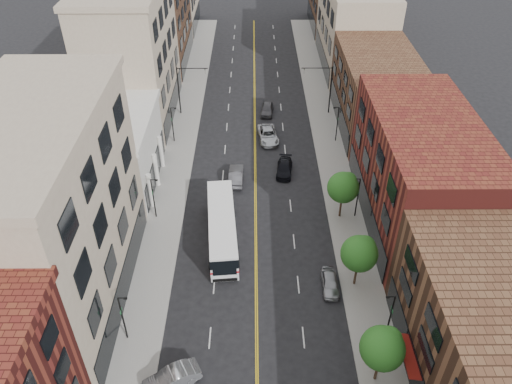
{
  "coord_description": "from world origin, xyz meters",
  "views": [
    {
      "loc": [
        -0.22,
        -18.37,
        35.66
      ],
      "look_at": [
        0.03,
        22.0,
        5.0
      ],
      "focal_mm": 35.0,
      "sensor_mm": 36.0,
      "label": 1
    }
  ],
  "objects_px": {
    "car_parked_far": "(330,283)",
    "car_lane_behind": "(236,175)",
    "car_lane_c": "(267,109)",
    "car_lane_a": "(284,168)",
    "car_angle_b": "(171,378)",
    "city_bus": "(222,226)",
    "car_lane_b": "(268,135)"
  },
  "relations": [
    {
      "from": "car_parked_far",
      "to": "car_lane_c",
      "type": "relative_size",
      "value": 0.89
    },
    {
      "from": "car_lane_behind",
      "to": "car_lane_a",
      "type": "distance_m",
      "value": 6.2
    },
    {
      "from": "car_parked_far",
      "to": "car_lane_c",
      "type": "bearing_deg",
      "value": 98.86
    },
    {
      "from": "car_angle_b",
      "to": "car_lane_c",
      "type": "height_order",
      "value": "car_angle_b"
    },
    {
      "from": "car_lane_b",
      "to": "car_lane_a",
      "type": "bearing_deg",
      "value": -84.29
    },
    {
      "from": "car_lane_behind",
      "to": "car_lane_a",
      "type": "xyz_separation_m",
      "value": [
        5.97,
        1.66,
        -0.12
      ]
    },
    {
      "from": "car_parked_far",
      "to": "car_lane_c",
      "type": "xyz_separation_m",
      "value": [
        -5.08,
        34.46,
        0.08
      ]
    },
    {
      "from": "car_parked_far",
      "to": "car_lane_c",
      "type": "distance_m",
      "value": 34.83
    },
    {
      "from": "city_bus",
      "to": "car_lane_c",
      "type": "height_order",
      "value": "city_bus"
    },
    {
      "from": "car_parked_far",
      "to": "car_lane_c",
      "type": "height_order",
      "value": "car_lane_c"
    },
    {
      "from": "car_parked_far",
      "to": "car_lane_b",
      "type": "relative_size",
      "value": 0.71
    },
    {
      "from": "car_angle_b",
      "to": "car_parked_far",
      "type": "bearing_deg",
      "value": 98.95
    },
    {
      "from": "car_angle_b",
      "to": "car_lane_a",
      "type": "bearing_deg",
      "value": 133.28
    },
    {
      "from": "car_lane_c",
      "to": "city_bus",
      "type": "bearing_deg",
      "value": -95.14
    },
    {
      "from": "city_bus",
      "to": "car_parked_far",
      "type": "relative_size",
      "value": 3.24
    },
    {
      "from": "city_bus",
      "to": "car_angle_b",
      "type": "height_order",
      "value": "city_bus"
    },
    {
      "from": "car_lane_a",
      "to": "car_lane_c",
      "type": "bearing_deg",
      "value": 102.93
    },
    {
      "from": "car_angle_b",
      "to": "car_lane_behind",
      "type": "xyz_separation_m",
      "value": [
        4.3,
        27.23,
        0.03
      ]
    },
    {
      "from": "car_angle_b",
      "to": "car_parked_far",
      "type": "distance_m",
      "value": 16.79
    },
    {
      "from": "car_lane_behind",
      "to": "car_parked_far",
      "type": "bearing_deg",
      "value": 118.89
    },
    {
      "from": "city_bus",
      "to": "car_angle_b",
      "type": "bearing_deg",
      "value": -105.76
    },
    {
      "from": "city_bus",
      "to": "car_lane_behind",
      "type": "height_order",
      "value": "city_bus"
    },
    {
      "from": "car_angle_b",
      "to": "car_lane_behind",
      "type": "distance_m",
      "value": 27.57
    },
    {
      "from": "city_bus",
      "to": "car_lane_b",
      "type": "bearing_deg",
      "value": 70.33
    },
    {
      "from": "car_angle_b",
      "to": "city_bus",
      "type": "bearing_deg",
      "value": 142.1
    },
    {
      "from": "car_lane_a",
      "to": "car_parked_far",
      "type": "bearing_deg",
      "value": -73.78
    },
    {
      "from": "car_parked_far",
      "to": "car_lane_behind",
      "type": "bearing_deg",
      "value": 118.6
    },
    {
      "from": "car_lane_behind",
      "to": "car_lane_b",
      "type": "relative_size",
      "value": 0.87
    },
    {
      "from": "car_angle_b",
      "to": "car_lane_b",
      "type": "relative_size",
      "value": 0.83
    },
    {
      "from": "city_bus",
      "to": "car_angle_b",
      "type": "distance_m",
      "value": 16.99
    },
    {
      "from": "car_lane_a",
      "to": "car_lane_c",
      "type": "height_order",
      "value": "car_lane_c"
    },
    {
      "from": "car_lane_a",
      "to": "car_lane_c",
      "type": "relative_size",
      "value": 1.05
    }
  ]
}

